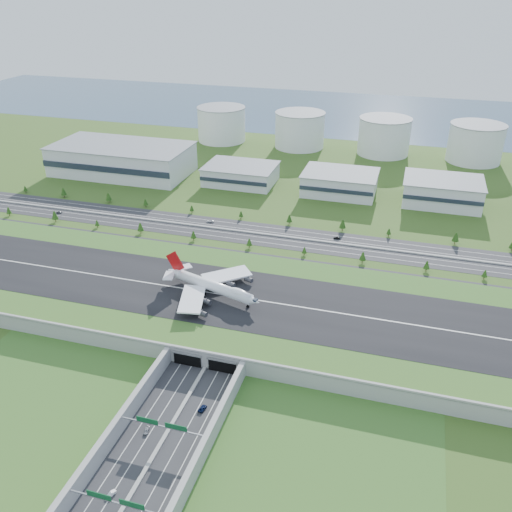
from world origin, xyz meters
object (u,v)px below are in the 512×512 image
(boeing_747, at_px, (212,286))
(car_2, at_px, (202,408))
(car_0, at_px, (147,430))
(car_4, at_px, (59,212))
(car_7, at_px, (210,221))
(fuel_tank_a, at_px, (222,124))
(car_1, at_px, (111,494))
(car_5, at_px, (337,238))

(boeing_747, distance_m, car_2, 78.91)
(car_0, bearing_deg, car_4, 118.30)
(car_4, relative_size, car_7, 0.77)
(fuel_tank_a, height_order, car_0, fuel_tank_a)
(car_1, xyz_separation_m, car_4, (-164.23, 210.82, 0.07))
(fuel_tank_a, xyz_separation_m, car_7, (64.31, -205.87, -16.55))
(car_5, height_order, car_7, car_7)
(car_0, bearing_deg, car_2, 32.86)
(car_7, bearing_deg, car_0, 3.02)
(fuel_tank_a, bearing_deg, boeing_747, -71.28)
(car_0, height_order, car_2, car_0)
(car_4, bearing_deg, car_1, -152.44)
(car_0, distance_m, car_4, 243.03)
(car_5, relative_size, car_7, 0.76)
(boeing_747, height_order, car_2, boeing_747)
(car_2, bearing_deg, car_7, -59.92)
(car_2, relative_size, car_5, 1.11)
(car_0, xyz_separation_m, car_5, (44.85, 194.94, -0.05))
(boeing_747, relative_size, car_5, 13.79)
(car_1, bearing_deg, car_7, 121.75)
(boeing_747, xyz_separation_m, car_4, (-156.16, 88.57, -12.57))
(fuel_tank_a, distance_m, car_1, 448.21)
(car_7, bearing_deg, fuel_tank_a, -173.20)
(fuel_tank_a, relative_size, car_0, 11.21)
(car_2, relative_size, car_4, 1.10)
(car_4, bearing_deg, fuel_tank_a, -23.21)
(car_0, bearing_deg, car_5, 63.32)
(car_0, relative_size, car_7, 0.78)
(boeing_747, distance_m, car_5, 115.75)
(boeing_747, xyz_separation_m, car_2, (23.19, -74.36, -12.65))
(fuel_tank_a, xyz_separation_m, car_4, (-50.77, -222.47, -16.64))
(fuel_tank_a, xyz_separation_m, boeing_747, (105.39, -311.04, -4.07))
(car_1, xyz_separation_m, car_7, (-49.15, 227.42, 0.15))
(car_4, bearing_deg, car_2, -142.61)
(boeing_747, relative_size, car_7, 10.50)
(car_2, bearing_deg, car_5, -88.64)
(car_0, xyz_separation_m, car_7, (-47.60, 197.15, 0.07))
(fuel_tank_a, xyz_separation_m, car_1, (113.45, -433.29, -16.70))
(fuel_tank_a, relative_size, boeing_747, 0.84)
(fuel_tank_a, distance_m, car_7, 216.31)
(fuel_tank_a, bearing_deg, car_5, -53.01)
(car_7, bearing_deg, boeing_747, 10.79)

